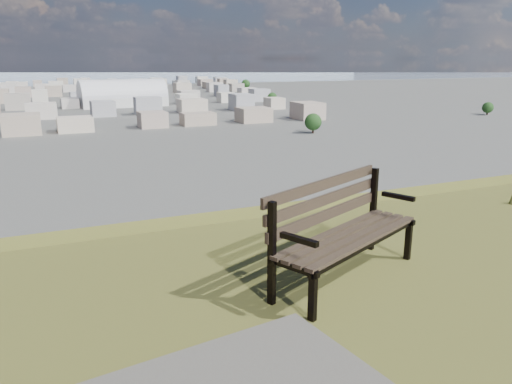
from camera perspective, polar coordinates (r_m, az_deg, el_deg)
name	(u,v)px	position (r m, az deg, el deg)	size (l,w,h in m)	color
park_bench	(340,225)	(4.36, 9.63, -3.71)	(1.69, 1.15, 0.85)	#3D3323
arena	(123,98)	(303.61, -14.96, 10.33)	(49.63, 24.21, 20.32)	silver
city_blocks	(41,92)	(396.41, -23.41, 10.42)	(395.00, 361.00, 7.00)	beige
bay_water	(36,76)	(901.67, -23.85, 12.05)	(2400.00, 700.00, 0.12)	#99ABC3
far_hills	(6,59)	(1405.38, -26.65, 13.41)	(2050.00, 340.00, 60.00)	#90A2B2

